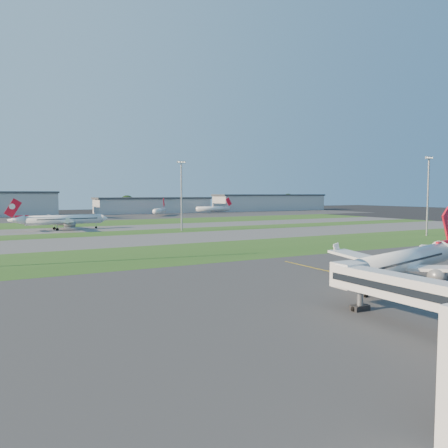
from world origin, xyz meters
TOP-DOWN VIEW (x-y plane):
  - ground at (0.00, 0.00)m, footprint 700.00×700.00m
  - apron_near at (0.00, 0.00)m, footprint 300.00×70.00m
  - grass_strip_a at (0.00, 52.00)m, footprint 300.00×34.00m
  - taxiway_a at (0.00, 85.00)m, footprint 300.00×32.00m
  - grass_strip_b at (0.00, 110.00)m, footprint 300.00×18.00m
  - taxiway_b at (0.00, 132.00)m, footprint 300.00×26.00m
  - grass_strip_c at (0.00, 165.00)m, footprint 300.00×40.00m
  - apron_far at (0.00, 225.00)m, footprint 400.00×80.00m
  - yellow_line at (5.00, 0.00)m, footprint 0.25×60.00m
  - jet_bridge at (-9.81, -15.24)m, footprint 4.20×26.90m
  - airliner_parked at (7.60, 2.96)m, footprint 32.38×27.17m
  - airliner_taxiing at (-22.97, 133.44)m, footprint 34.76×29.36m
  - mini_jet_near at (46.03, 217.26)m, footprint 16.65×25.16m
  - mini_jet_far at (91.05, 231.90)m, footprint 28.64×4.65m
  - light_mast_centre at (15.00, 108.00)m, footprint 3.20×0.70m
  - light_mast_east at (78.00, 52.00)m, footprint 3.20×0.70m
  - hangar_east at (55.00, 255.00)m, footprint 81.60×23.00m
  - hangar_far_east at (155.00, 255.00)m, footprint 96.90×23.00m
  - tree_mid_west at (-20.00, 266.00)m, footprint 9.90×9.90m
  - tree_mid_east at (40.00, 269.00)m, footprint 11.55×11.55m
  - tree_east at (115.00, 267.00)m, footprint 10.45×10.45m
  - tree_far_east at (185.00, 271.00)m, footprint 12.65×12.65m

SIDE VIEW (x-z plane):
  - ground at x=0.00m, z-range 0.00..0.00m
  - yellow_line at x=5.00m, z-range -0.01..0.01m
  - apron_near at x=0.00m, z-range 0.00..0.01m
  - grass_strip_a at x=0.00m, z-range 0.00..0.01m
  - taxiway_a at x=0.00m, z-range 0.00..0.01m
  - grass_strip_b at x=0.00m, z-range 0.00..0.01m
  - taxiway_b at x=0.00m, z-range 0.00..0.01m
  - grass_strip_c at x=0.00m, z-range 0.00..0.01m
  - apron_far at x=0.00m, z-range 0.00..0.01m
  - mini_jet_near at x=46.03m, z-range -1.46..8.02m
  - mini_jet_far at x=91.05m, z-range -1.46..8.02m
  - airliner_parked at x=7.60m, z-range -1.54..8.78m
  - airliner_taxiing at x=-22.97m, z-range -1.62..9.24m
  - jet_bridge at x=-9.81m, z-range 0.91..7.11m
  - hangar_east at x=55.00m, z-range 0.04..11.24m
  - tree_mid_west at x=-20.00m, z-range 0.44..11.24m
  - tree_east at x=115.00m, z-range 0.46..11.86m
  - hangar_far_east at x=155.00m, z-range 0.04..13.24m
  - tree_mid_east at x=40.00m, z-range 0.51..13.11m
  - tree_far_east at x=185.00m, z-range 0.56..14.36m
  - light_mast_centre at x=15.00m, z-range 1.91..27.71m
  - light_mast_east at x=78.00m, z-range 1.91..27.71m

